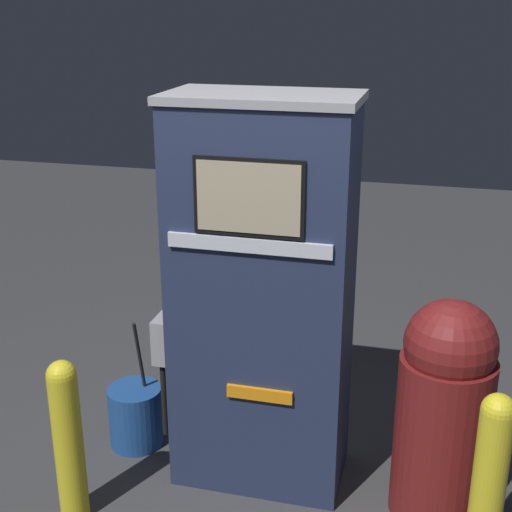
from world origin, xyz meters
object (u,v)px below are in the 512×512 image
(gas_pump, at_px, (262,298))
(safety_bollard_far, at_px, (489,481))
(safety_bollard, at_px, (68,437))
(squeegee_bucket, at_px, (136,415))
(trash_bin, at_px, (444,409))

(gas_pump, distance_m, safety_bollard_far, 1.34)
(safety_bollard_far, bearing_deg, gas_pump, 157.85)
(safety_bollard, xyz_separation_m, squeegee_bucket, (0.05, 0.65, -0.28))
(gas_pump, distance_m, squeegee_bucket, 1.14)
(gas_pump, height_order, safety_bollard_far, gas_pump)
(safety_bollard, bearing_deg, trash_bin, 15.84)
(gas_pump, xyz_separation_m, squeegee_bucket, (-0.76, 0.06, -0.84))
(gas_pump, relative_size, safety_bollard_far, 2.26)
(trash_bin, xyz_separation_m, safety_bollard_far, (0.20, -0.36, -0.11))
(safety_bollard, relative_size, safety_bollard_far, 0.96)
(trash_bin, height_order, squeegee_bucket, trash_bin)
(safety_bollard_far, distance_m, squeegee_bucket, 1.99)
(squeegee_bucket, bearing_deg, gas_pump, -4.56)
(gas_pump, relative_size, safety_bollard, 2.36)
(safety_bollard_far, xyz_separation_m, squeegee_bucket, (-1.90, 0.52, -0.30))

